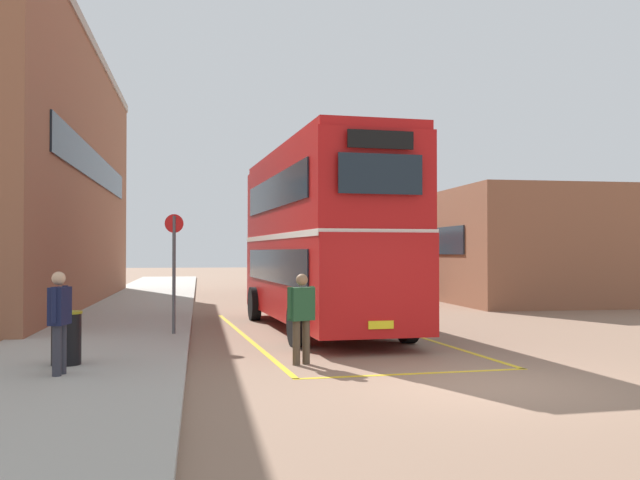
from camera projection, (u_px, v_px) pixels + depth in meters
The scene contains 11 objects.
ground_plane at pixel (322, 310), 25.18m from camera, with size 135.60×135.60×0.00m, color #846651.
sidewalk_left at pixel (139, 305), 26.45m from camera, with size 4.00×57.60×0.14m, color #A39E93.
brick_building_left at pixel (25, 175), 26.30m from camera, with size 5.21×22.46×9.80m.
depot_building_right at pixel (483, 247), 33.85m from camera, with size 7.15×17.73×4.56m.
double_decker_bus at pixel (320, 235), 18.80m from camera, with size 3.37×10.03×4.75m.
single_deck_bus at pixel (329, 260), 35.67m from camera, with size 3.38×9.68×3.02m.
pedestrian_boarding at pixel (301, 312), 13.05m from camera, with size 0.52×0.40×1.66m.
pedestrian_waiting_near at pixel (60, 316), 11.14m from camera, with size 0.30×0.54×1.62m.
litter_bin at pixel (66, 338), 12.15m from camera, with size 0.52×0.52×0.91m.
bus_stop_sign at pixel (174, 262), 16.77m from camera, with size 0.44×0.12×2.81m.
bay_marking_yellow at pixel (336, 338), 16.93m from camera, with size 5.08×12.18×0.01m.
Camera 1 is at (-4.29, -10.44, 2.07)m, focal length 40.04 mm.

